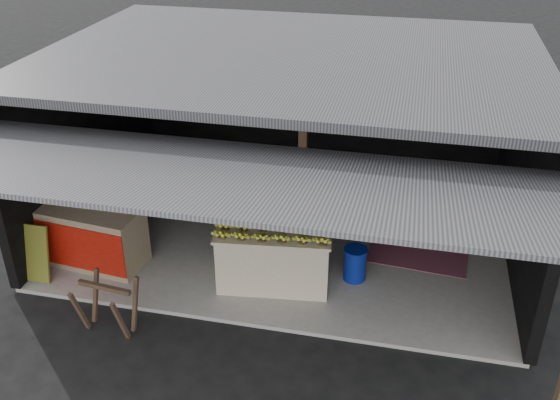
% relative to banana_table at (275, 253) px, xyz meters
% --- Properties ---
extents(ground, '(80.00, 80.00, 0.00)m').
position_rel_banana_table_xyz_m(ground, '(-0.07, -1.05, -0.51)').
color(ground, black).
rests_on(ground, ground).
extents(concrete_slab, '(7.00, 5.00, 0.06)m').
position_rel_banana_table_xyz_m(concrete_slab, '(-0.07, 1.45, -0.48)').
color(concrete_slab, gray).
rests_on(concrete_slab, ground).
extents(shophouse, '(7.40, 7.29, 3.02)m').
position_rel_banana_table_xyz_m(shophouse, '(-0.07, 1.77, 1.59)').
color(shophouse, black).
rests_on(shophouse, ground).
extents(banana_table, '(1.72, 1.17, 0.89)m').
position_rel_banana_table_xyz_m(banana_table, '(0.00, 0.00, 0.00)').
color(banana_table, beige).
rests_on(banana_table, concrete_slab).
extents(banana_pile, '(1.58, 1.06, 0.18)m').
position_rel_banana_table_xyz_m(banana_pile, '(-0.00, 0.00, 0.53)').
color(banana_pile, yellow).
rests_on(banana_pile, banana_table).
extents(white_crate, '(0.85, 0.59, 0.93)m').
position_rel_banana_table_xyz_m(white_crate, '(0.12, 0.95, 0.02)').
color(white_crate, white).
rests_on(white_crate, concrete_slab).
extents(neighbor_stall, '(1.68, 0.90, 1.66)m').
position_rel_banana_table_xyz_m(neighbor_stall, '(-2.81, -0.14, 0.05)').
color(neighbor_stall, '#998466').
rests_on(neighbor_stall, concrete_slab).
extents(green_signboard, '(0.58, 0.23, 0.85)m').
position_rel_banana_table_xyz_m(green_signboard, '(-3.44, -0.74, -0.01)').
color(green_signboard, black).
rests_on(green_signboard, concrete_slab).
extents(sawhorse, '(0.75, 0.70, 0.72)m').
position_rel_banana_table_xyz_m(sawhorse, '(-1.87, -1.51, -0.05)').
color(sawhorse, '#4B3425').
rests_on(sawhorse, ground).
extents(water_barrel, '(0.33, 0.33, 0.48)m').
position_rel_banana_table_xyz_m(water_barrel, '(1.13, 0.27, -0.21)').
color(water_barrel, navy).
rests_on(water_barrel, concrete_slab).
extents(plastic_chair, '(0.51, 0.51, 0.87)m').
position_rel_banana_table_xyz_m(plastic_chair, '(2.40, 1.67, 0.06)').
color(plastic_chair, black).
rests_on(plastic_chair, concrete_slab).
extents(magenta_rug, '(1.58, 1.13, 0.01)m').
position_rel_banana_table_xyz_m(magenta_rug, '(2.03, 1.17, -0.44)').
color(magenta_rug, maroon).
rests_on(magenta_rug, concrete_slab).
extents(picture_frames, '(1.62, 0.04, 0.46)m').
position_rel_banana_table_xyz_m(picture_frames, '(-0.24, 3.85, 1.42)').
color(picture_frames, black).
rests_on(picture_frames, shophouse).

